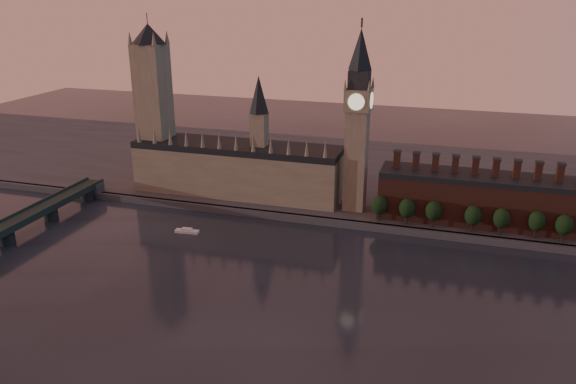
% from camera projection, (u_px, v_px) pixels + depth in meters
% --- Properties ---
extents(ground, '(900.00, 900.00, 0.00)m').
position_uv_depth(ground, '(281.00, 306.00, 234.48)').
color(ground, black).
rests_on(ground, ground).
extents(north_bank, '(900.00, 182.00, 4.00)m').
position_uv_depth(north_bank, '(358.00, 175.00, 394.09)').
color(north_bank, '#45454A').
rests_on(north_bank, ground).
extents(palace_of_westminster, '(130.00, 30.30, 74.00)m').
position_uv_depth(palace_of_westminster, '(238.00, 166.00, 348.25)').
color(palace_of_westminster, gray).
rests_on(palace_of_westminster, north_bank).
extents(victoria_tower, '(24.00, 24.00, 108.00)m').
position_uv_depth(victoria_tower, '(154.00, 101.00, 350.86)').
color(victoria_tower, gray).
rests_on(victoria_tower, north_bank).
extents(big_ben, '(15.00, 15.00, 107.00)m').
position_uv_depth(big_ben, '(358.00, 120.00, 311.54)').
color(big_ben, gray).
rests_on(big_ben, north_bank).
extents(chimney_block, '(110.00, 25.00, 37.00)m').
position_uv_depth(chimney_block, '(482.00, 198.00, 305.58)').
color(chimney_block, '#4F271E').
rests_on(chimney_block, north_bank).
extents(embankment_tree_0, '(8.60, 8.60, 14.88)m').
position_uv_depth(embankment_tree_0, '(380.00, 205.00, 308.02)').
color(embankment_tree_0, black).
rests_on(embankment_tree_0, north_bank).
extents(embankment_tree_1, '(8.60, 8.60, 14.88)m').
position_uv_depth(embankment_tree_1, '(407.00, 208.00, 303.25)').
color(embankment_tree_1, black).
rests_on(embankment_tree_1, north_bank).
extents(embankment_tree_2, '(8.60, 8.60, 14.88)m').
position_uv_depth(embankment_tree_2, '(434.00, 211.00, 299.63)').
color(embankment_tree_2, black).
rests_on(embankment_tree_2, north_bank).
extents(embankment_tree_3, '(8.60, 8.60, 14.88)m').
position_uv_depth(embankment_tree_3, '(473.00, 216.00, 293.45)').
color(embankment_tree_3, black).
rests_on(embankment_tree_3, north_bank).
extents(embankment_tree_4, '(8.60, 8.60, 14.88)m').
position_uv_depth(embankment_tree_4, '(501.00, 218.00, 289.92)').
color(embankment_tree_4, black).
rests_on(embankment_tree_4, north_bank).
extents(embankment_tree_5, '(8.60, 8.60, 14.88)m').
position_uv_depth(embankment_tree_5, '(537.00, 221.00, 286.40)').
color(embankment_tree_5, black).
rests_on(embankment_tree_5, north_bank).
extents(embankment_tree_6, '(8.60, 8.60, 14.88)m').
position_uv_depth(embankment_tree_6, '(564.00, 225.00, 281.62)').
color(embankment_tree_6, black).
rests_on(embankment_tree_6, north_bank).
extents(river_boat, '(13.30, 4.90, 2.60)m').
position_uv_depth(river_boat, '(187.00, 231.00, 305.49)').
color(river_boat, silver).
rests_on(river_boat, ground).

